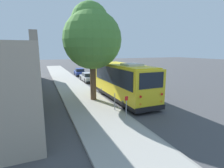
{
  "coord_description": "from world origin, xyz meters",
  "views": [
    {
      "loc": [
        -13.3,
        7.3,
        4.58
      ],
      "look_at": [
        2.38,
        0.85,
        1.3
      ],
      "focal_mm": 28.0,
      "sensor_mm": 36.0,
      "label": 1
    }
  ],
  "objects_px": {
    "street_tree": "(92,36)",
    "sign_post_far": "(115,102)",
    "parked_sedan_silver": "(88,77)",
    "sign_post_near": "(126,107)",
    "shuttle_bus": "(123,80)",
    "parked_sedan_blue": "(80,72)"
  },
  "relations": [
    {
      "from": "shuttle_bus",
      "to": "sign_post_far",
      "type": "relative_size",
      "value": 6.88
    },
    {
      "from": "street_tree",
      "to": "sign_post_far",
      "type": "distance_m",
      "value": 6.19
    },
    {
      "from": "sign_post_near",
      "to": "parked_sedan_blue",
      "type": "bearing_deg",
      "value": -4.32
    },
    {
      "from": "parked_sedan_blue",
      "to": "sign_post_near",
      "type": "relative_size",
      "value": 2.81
    },
    {
      "from": "shuttle_bus",
      "to": "parked_sedan_silver",
      "type": "bearing_deg",
      "value": 1.73
    },
    {
      "from": "street_tree",
      "to": "shuttle_bus",
      "type": "bearing_deg",
      "value": -106.04
    },
    {
      "from": "parked_sedan_blue",
      "to": "sign_post_far",
      "type": "distance_m",
      "value": 20.55
    },
    {
      "from": "street_tree",
      "to": "sign_post_near",
      "type": "bearing_deg",
      "value": -173.14
    },
    {
      "from": "parked_sedan_blue",
      "to": "sign_post_far",
      "type": "height_order",
      "value": "sign_post_far"
    },
    {
      "from": "parked_sedan_silver",
      "to": "sign_post_far",
      "type": "height_order",
      "value": "sign_post_far"
    },
    {
      "from": "parked_sedan_silver",
      "to": "sign_post_near",
      "type": "bearing_deg",
      "value": 174.22
    },
    {
      "from": "parked_sedan_silver",
      "to": "sign_post_far",
      "type": "distance_m",
      "value": 13.77
    },
    {
      "from": "sign_post_near",
      "to": "sign_post_far",
      "type": "distance_m",
      "value": 1.9
    },
    {
      "from": "sign_post_near",
      "to": "parked_sedan_silver",
      "type": "bearing_deg",
      "value": -5.65
    },
    {
      "from": "shuttle_bus",
      "to": "street_tree",
      "type": "relative_size",
      "value": 1.03
    },
    {
      "from": "sign_post_near",
      "to": "sign_post_far",
      "type": "relative_size",
      "value": 1.19
    },
    {
      "from": "shuttle_bus",
      "to": "sign_post_far",
      "type": "height_order",
      "value": "shuttle_bus"
    },
    {
      "from": "shuttle_bus",
      "to": "parked_sedan_blue",
      "type": "relative_size",
      "value": 2.05
    },
    {
      "from": "shuttle_bus",
      "to": "parked_sedan_blue",
      "type": "xyz_separation_m",
      "value": [
        17.69,
        0.38,
        -1.27
      ]
    },
    {
      "from": "street_tree",
      "to": "sign_post_far",
      "type": "relative_size",
      "value": 6.7
    },
    {
      "from": "parked_sedan_silver",
      "to": "street_tree",
      "type": "bearing_deg",
      "value": 167.6
    },
    {
      "from": "parked_sedan_blue",
      "to": "sign_post_near",
      "type": "distance_m",
      "value": 22.44
    }
  ]
}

